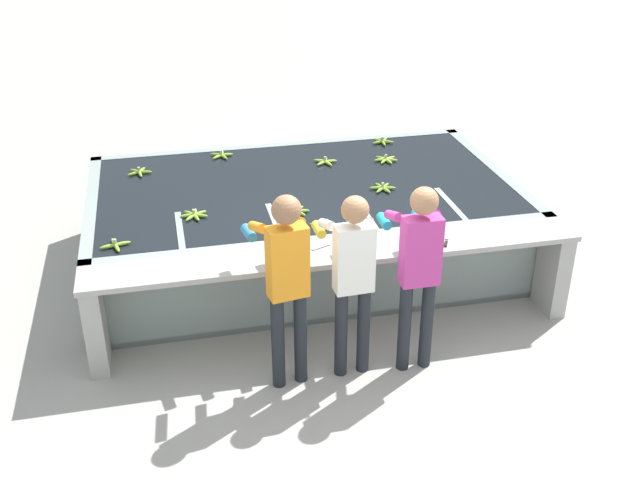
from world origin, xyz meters
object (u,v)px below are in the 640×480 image
(banana_bunch_floating_1, at_px, (221,155))
(banana_bunch_floating_4, at_px, (324,225))
(knife_1, at_px, (309,250))
(banana_bunch_floating_8, at_px, (325,161))
(banana_bunch_floating_5, at_px, (382,141))
(worker_2, at_px, (419,262))
(worker_0, at_px, (286,273))
(banana_bunch_floating_6, at_px, (386,159))
(knife_0, at_px, (447,240))
(banana_bunch_floating_7, at_px, (383,188))
(banana_bunch_floating_9, at_px, (295,211))
(worker_1, at_px, (352,269))
(banana_bunch_floating_2, at_px, (194,215))
(banana_bunch_floating_0, at_px, (139,172))
(banana_bunch_floating_3, at_px, (115,245))

(banana_bunch_floating_1, xyz_separation_m, banana_bunch_floating_4, (0.75, -2.08, 0.00))
(knife_1, bearing_deg, banana_bunch_floating_8, 73.16)
(banana_bunch_floating_5, bearing_deg, banana_bunch_floating_4, -120.06)
(worker_2, distance_m, banana_bunch_floating_4, 1.22)
(worker_0, bearing_deg, knife_1, 62.67)
(banana_bunch_floating_1, bearing_deg, banana_bunch_floating_6, -16.79)
(banana_bunch_floating_6, xyz_separation_m, banana_bunch_floating_8, (-0.70, 0.09, 0.00))
(banana_bunch_floating_5, distance_m, knife_1, 2.94)
(banana_bunch_floating_1, relative_size, knife_0, 0.85)
(banana_bunch_floating_6, relative_size, banana_bunch_floating_8, 1.01)
(worker_0, bearing_deg, banana_bunch_floating_4, 62.44)
(banana_bunch_floating_7, height_order, knife_0, banana_bunch_floating_7)
(worker_2, bearing_deg, knife_1, 141.40)
(knife_1, bearing_deg, banana_bunch_floating_5, 60.32)
(banana_bunch_floating_4, height_order, banana_bunch_floating_9, same)
(banana_bunch_floating_9, bearing_deg, banana_bunch_floating_8, 64.62)
(worker_1, xyz_separation_m, banana_bunch_floating_2, (-1.18, 1.53, -0.09))
(worker_2, distance_m, banana_bunch_floating_1, 3.41)
(banana_bunch_floating_0, distance_m, banana_bunch_floating_4, 2.43)
(banana_bunch_floating_3, bearing_deg, banana_bunch_floating_6, 26.54)
(banana_bunch_floating_1, height_order, banana_bunch_floating_7, same)
(banana_bunch_floating_6, bearing_deg, worker_0, -122.34)
(banana_bunch_floating_7, distance_m, banana_bunch_floating_9, 1.07)
(worker_0, distance_m, banana_bunch_floating_1, 3.14)
(worker_2, bearing_deg, banana_bunch_floating_7, 82.13)
(banana_bunch_floating_1, bearing_deg, worker_1, -76.41)
(banana_bunch_floating_2, bearing_deg, banana_bunch_floating_0, 112.18)
(banana_bunch_floating_9, bearing_deg, banana_bunch_floating_4, -61.74)
(banana_bunch_floating_1, height_order, knife_1, banana_bunch_floating_1)
(worker_0, relative_size, banana_bunch_floating_2, 6.20)
(banana_bunch_floating_3, xyz_separation_m, knife_1, (1.68, -0.47, -0.01))
(banana_bunch_floating_5, height_order, banana_bunch_floating_9, same)
(banana_bunch_floating_3, xyz_separation_m, banana_bunch_floating_9, (1.71, 0.34, -0.00))
(worker_1, relative_size, knife_0, 5.13)
(banana_bunch_floating_1, bearing_deg, banana_bunch_floating_5, 0.95)
(worker_2, height_order, knife_0, worker_2)
(banana_bunch_floating_5, xyz_separation_m, banana_bunch_floating_6, (-0.14, -0.59, -0.00))
(banana_bunch_floating_4, distance_m, banana_bunch_floating_6, 1.87)
(banana_bunch_floating_5, bearing_deg, banana_bunch_floating_1, -179.05)
(banana_bunch_floating_1, distance_m, banana_bunch_floating_7, 2.05)
(banana_bunch_floating_4, relative_size, banana_bunch_floating_9, 0.94)
(worker_0, bearing_deg, banana_bunch_floating_1, 93.58)
(banana_bunch_floating_6, relative_size, knife_0, 0.86)
(worker_1, xyz_separation_m, banana_bunch_floating_1, (-0.75, 3.10, -0.09))
(worker_1, bearing_deg, banana_bunch_floating_2, 127.58)
(banana_bunch_floating_1, distance_m, banana_bunch_floating_9, 1.79)
(banana_bunch_floating_4, bearing_deg, knife_1, -117.88)
(worker_0, height_order, banana_bunch_floating_1, worker_0)
(knife_1, bearing_deg, banana_bunch_floating_9, 87.56)
(worker_1, relative_size, banana_bunch_floating_8, 6.01)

